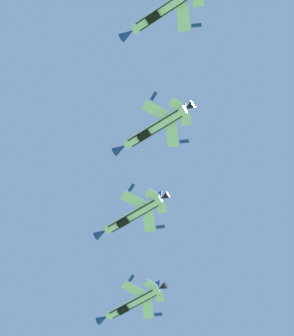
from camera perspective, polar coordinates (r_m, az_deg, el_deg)
fighter_jet_left_wing at (r=131.43m, az=-1.32°, el=-11.54°), size 10.24×15.56×4.39m
fighter_jet_right_wing at (r=120.28m, az=-1.31°, el=-4.10°), size 10.30×15.56×4.37m
fighter_jet_left_outer at (r=111.73m, az=0.57°, el=3.44°), size 10.28×15.56×4.38m
fighter_jet_right_outer at (r=106.52m, az=1.43°, el=13.39°), size 10.18×15.56×4.38m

